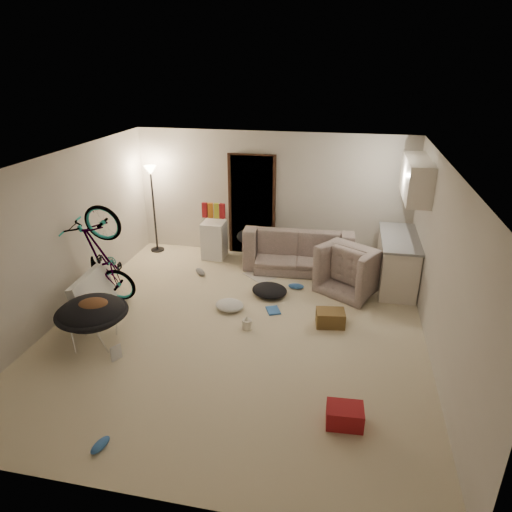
% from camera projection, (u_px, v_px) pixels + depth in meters
% --- Properties ---
extents(floor, '(5.50, 6.00, 0.02)m').
position_uv_depth(floor, '(237.00, 329.00, 6.90)').
color(floor, beige).
rests_on(floor, ground).
extents(ceiling, '(5.50, 6.00, 0.02)m').
position_uv_depth(ceiling, '(234.00, 163.00, 5.91)').
color(ceiling, white).
rests_on(ceiling, wall_back).
extents(wall_back, '(5.50, 0.02, 2.50)m').
position_uv_depth(wall_back, '(272.00, 195.00, 9.11)').
color(wall_back, beige).
rests_on(wall_back, floor).
extents(wall_front, '(5.50, 0.02, 2.50)m').
position_uv_depth(wall_front, '(146.00, 393.00, 3.70)').
color(wall_front, beige).
rests_on(wall_front, floor).
extents(wall_left, '(0.02, 6.00, 2.50)m').
position_uv_depth(wall_left, '(59.00, 238.00, 6.92)').
color(wall_left, beige).
rests_on(wall_left, floor).
extents(wall_right, '(0.02, 6.00, 2.50)m').
position_uv_depth(wall_right, '(443.00, 269.00, 5.89)').
color(wall_right, beige).
rests_on(wall_right, floor).
extents(doorway, '(0.85, 0.10, 2.04)m').
position_uv_depth(doorway, '(252.00, 206.00, 9.24)').
color(doorway, black).
rests_on(doorway, floor).
extents(door_trim, '(0.97, 0.04, 2.10)m').
position_uv_depth(door_trim, '(252.00, 206.00, 9.22)').
color(door_trim, '#341D12').
rests_on(door_trim, floor).
extents(floor_lamp, '(0.28, 0.28, 1.81)m').
position_uv_depth(floor_lamp, '(152.00, 191.00, 9.21)').
color(floor_lamp, black).
rests_on(floor_lamp, floor).
extents(kitchen_counter, '(0.60, 1.50, 0.88)m').
position_uv_depth(kitchen_counter, '(397.00, 262.00, 8.07)').
color(kitchen_counter, beige).
rests_on(kitchen_counter, floor).
extents(counter_top, '(0.64, 1.54, 0.04)m').
position_uv_depth(counter_top, '(400.00, 238.00, 7.89)').
color(counter_top, gray).
rests_on(counter_top, kitchen_counter).
extents(kitchen_uppers, '(0.38, 1.40, 0.65)m').
position_uv_depth(kitchen_uppers, '(416.00, 179.00, 7.45)').
color(kitchen_uppers, beige).
rests_on(kitchen_uppers, wall_right).
extents(sofa, '(2.10, 0.90, 0.60)m').
position_uv_depth(sofa, '(298.00, 252.00, 8.87)').
color(sofa, '#3C443B').
rests_on(sofa, floor).
extents(armchair, '(1.28, 1.25, 0.64)m').
position_uv_depth(armchair, '(356.00, 272.00, 7.99)').
color(armchair, '#3C443B').
rests_on(armchair, floor).
extents(bicycle, '(1.79, 0.81, 1.03)m').
position_uv_depth(bicycle, '(105.00, 277.00, 7.46)').
color(bicycle, black).
rests_on(bicycle, floor).
extents(book_asset, '(0.27, 0.26, 0.02)m').
position_uv_depth(book_asset, '(112.00, 362.00, 6.11)').
color(book_asset, maroon).
rests_on(book_asset, floor).
extents(mini_fridge, '(0.45, 0.45, 0.75)m').
position_uv_depth(mini_fridge, '(214.00, 240.00, 9.25)').
color(mini_fridge, white).
rests_on(mini_fridge, floor).
extents(snack_box_0, '(0.10, 0.07, 0.30)m').
position_uv_depth(snack_box_0, '(205.00, 210.00, 9.03)').
color(snack_box_0, maroon).
rests_on(snack_box_0, mini_fridge).
extents(snack_box_1, '(0.11, 0.09, 0.30)m').
position_uv_depth(snack_box_1, '(211.00, 210.00, 9.01)').
color(snack_box_1, orange).
rests_on(snack_box_1, mini_fridge).
extents(snack_box_2, '(0.11, 0.09, 0.30)m').
position_uv_depth(snack_box_2, '(216.00, 211.00, 8.99)').
color(snack_box_2, gold).
rests_on(snack_box_2, mini_fridge).
extents(snack_box_3, '(0.11, 0.09, 0.30)m').
position_uv_depth(snack_box_3, '(222.00, 211.00, 8.97)').
color(snack_box_3, maroon).
rests_on(snack_box_3, mini_fridge).
extents(saucer_chair, '(1.00, 1.00, 0.71)m').
position_uv_depth(saucer_chair, '(93.00, 318.00, 6.36)').
color(saucer_chair, silver).
rests_on(saucer_chair, floor).
extents(hoodie, '(0.59, 0.54, 0.22)m').
position_uv_depth(hoodie, '(93.00, 307.00, 6.24)').
color(hoodie, brown).
rests_on(hoodie, saucer_chair).
extents(sofa_drape, '(0.61, 0.52, 0.28)m').
position_uv_depth(sofa_drape, '(251.00, 237.00, 8.95)').
color(sofa_drape, black).
rests_on(sofa_drape, sofa).
extents(tv_box, '(0.33, 1.08, 0.71)m').
position_uv_depth(tv_box, '(93.00, 295.00, 7.14)').
color(tv_box, silver).
rests_on(tv_box, floor).
extents(drink_case_a, '(0.47, 0.36, 0.24)m').
position_uv_depth(drink_case_a, '(330.00, 318.00, 6.93)').
color(drink_case_a, brown).
rests_on(drink_case_a, floor).
extents(drink_case_b, '(0.42, 0.32, 0.23)m').
position_uv_depth(drink_case_b, '(345.00, 416.00, 5.04)').
color(drink_case_b, maroon).
rests_on(drink_case_b, floor).
extents(juicer, '(0.15, 0.15, 0.21)m').
position_uv_depth(juicer, '(247.00, 324.00, 6.85)').
color(juicer, beige).
rests_on(juicer, floor).
extents(newspaper, '(0.70, 0.69, 0.01)m').
position_uv_depth(newspaper, '(260.00, 275.00, 8.59)').
color(newspaper, '#B7B0A9').
rests_on(newspaper, floor).
extents(book_blue, '(0.29, 0.32, 0.03)m').
position_uv_depth(book_blue, '(273.00, 310.00, 7.36)').
color(book_blue, '#3165B4').
rests_on(book_blue, floor).
extents(book_white, '(0.26, 0.28, 0.02)m').
position_uv_depth(book_white, '(275.00, 292.00, 7.94)').
color(book_white, silver).
rests_on(book_white, floor).
extents(shoe_0, '(0.28, 0.12, 0.10)m').
position_uv_depth(shoe_0, '(296.00, 286.00, 8.07)').
color(shoe_0, '#3165B4').
rests_on(shoe_0, floor).
extents(shoe_1, '(0.29, 0.29, 0.11)m').
position_uv_depth(shoe_1, '(200.00, 272.00, 8.61)').
color(shoe_1, slate).
rests_on(shoe_1, floor).
extents(shoe_2, '(0.17, 0.28, 0.10)m').
position_uv_depth(shoe_2, '(100.00, 445.00, 4.74)').
color(shoe_2, '#3165B4').
rests_on(shoe_2, floor).
extents(clothes_lump_a, '(0.72, 0.66, 0.20)m').
position_uv_depth(clothes_lump_a, '(270.00, 290.00, 7.82)').
color(clothes_lump_a, black).
rests_on(clothes_lump_a, floor).
extents(clothes_lump_c, '(0.53, 0.48, 0.14)m').
position_uv_depth(clothes_lump_c, '(229.00, 305.00, 7.40)').
color(clothes_lump_c, silver).
rests_on(clothes_lump_c, floor).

